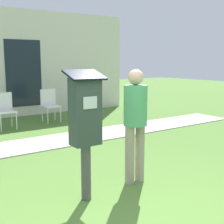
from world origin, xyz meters
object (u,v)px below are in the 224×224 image
at_px(parking_meter, 85,119).
at_px(outdoor_chair_middle, 5,108).
at_px(person_standing, 135,117).
at_px(outdoor_chair_right, 50,103).

distance_m(parking_meter, outdoor_chair_middle, 4.69).
height_order(parking_meter, outdoor_chair_middle, parking_meter).
xyz_separation_m(person_standing, outdoor_chair_right, (0.84, 4.79, -0.40)).
bearing_deg(outdoor_chair_middle, person_standing, -106.02).
distance_m(parking_meter, person_standing, 0.84).
bearing_deg(outdoor_chair_right, outdoor_chair_middle, -169.28).
xyz_separation_m(parking_meter, outdoor_chair_middle, (0.38, 4.65, -0.49)).
relative_size(parking_meter, person_standing, 1.01).
height_order(parking_meter, outdoor_chair_right, parking_meter).
bearing_deg(person_standing, outdoor_chair_middle, 57.11).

